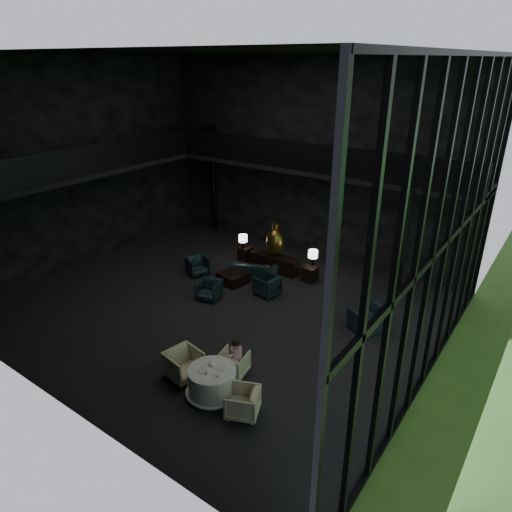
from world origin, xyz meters
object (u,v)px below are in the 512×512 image
Objects in this scene: bronze_urn at (275,241)px; table_lamp_right at (313,255)px; side_table_left at (245,253)px; sofa at (252,267)px; window_armchair at (371,316)px; lounge_armchair_south at (209,289)px; dining_chair_east at (242,401)px; lounge_armchair_east at (267,284)px; console at (274,263)px; child at (236,351)px; dining_table at (212,383)px; coffee_table at (233,278)px; dining_chair_north at (233,363)px; lounge_armchair_west at (198,265)px; side_table_right at (310,274)px; table_lamp_left at (243,239)px; dining_chair_west at (184,362)px.

table_lamp_right is at bearing 6.85° from bronze_urn.
bronze_urn reaches higher than side_table_left.
sofa is 5.39m from window_armchair.
bronze_urn is at bearing 66.63° from lounge_armchair_south.
bronze_urn is 0.67× the size of sofa.
bronze_urn is 1.63m from table_lamp_right.
side_table_left is 0.71× the size of dining_chair_east.
lounge_armchair_east is at bearing -63.69° from window_armchair.
console is 1.62m from side_table_left.
child reaches higher than lounge_armchair_south.
console is 7.57m from dining_table.
coffee_table is 1.35× the size of dining_chair_north.
lounge_armchair_west reaches higher than lounge_armchair_south.
lounge_armchair_west is 1.05× the size of lounge_armchair_south.
side_table_left is 3.25m from lounge_armchair_east.
table_lamp_right is 0.80× the size of dining_chair_east.
side_table_right is 0.89× the size of child.
coffee_table is at bearing -110.27° from console.
side_table_left is (-1.60, 0.23, -0.06)m from console.
console is at bearing -2.39° from table_lamp_left.
lounge_armchair_east reaches higher than dining_chair_north.
child is at bearing -103.67° from lounge_armchair_west.
side_table_right is 7.02m from dining_chair_west.
child reaches higher than lounge_armchair_east.
lounge_armchair_south reaches higher than coffee_table.
dining_chair_north is (1.81, -4.26, -0.07)m from lounge_armchair_east.
console is at bearing -65.12° from child.
dining_chair_east is at bearing -49.94° from coffee_table.
dining_chair_north is (3.16, -5.18, -0.04)m from sofa.
bronze_urn is 2.20× the size of table_lamp_right.
lounge_armchair_south is 1.19× the size of child.
window_armchair is (3.94, -0.08, 0.08)m from lounge_armchair_east.
lounge_armchair_west is 6.35m from dining_chair_west.
lounge_armchair_south reaches higher than side_table_right.
child reaches higher than dining_chair_west.
child is at bearing 165.36° from dining_chair_north.
dining_chair_west is at bearing -64.63° from table_lamp_left.
sofa is (-2.04, -1.14, -0.63)m from table_lamp_right.
console is 6.73m from child.
dining_chair_west reaches higher than side_table_left.
child is (4.43, -6.32, 0.50)m from side_table_left.
window_armchair is 5.53m from dining_table.
coffee_table is at bearing -65.38° from side_table_left.
bronze_urn reaches higher than console.
table_lamp_left is 0.44× the size of dining_table.
table_lamp_left reaches higher than dining_chair_north.
table_lamp_right is 0.95× the size of child.
dining_chair_north is 1.08× the size of child.
dining_table is at bearing -80.50° from side_table_right.
dining_chair_east is at bearing -53.66° from side_table_left.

